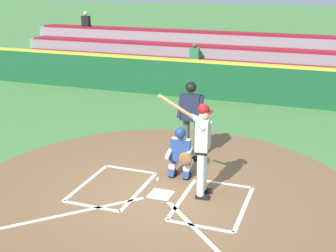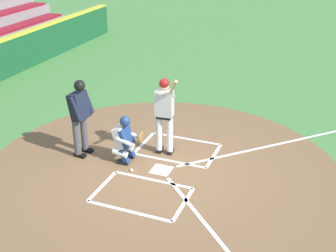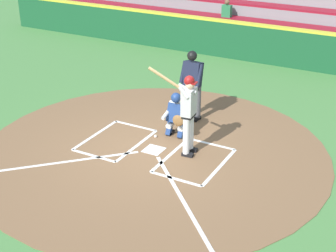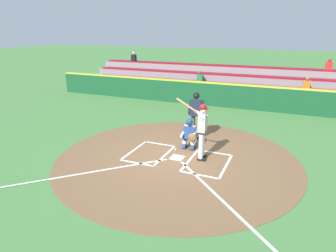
% 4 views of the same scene
% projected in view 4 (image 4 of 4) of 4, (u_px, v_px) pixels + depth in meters
% --- Properties ---
extents(ground_plane, '(120.00, 120.00, 0.00)m').
position_uv_depth(ground_plane, '(177.00, 158.00, 9.88)').
color(ground_plane, '#4C8442').
extents(dirt_circle, '(8.00, 8.00, 0.01)m').
position_uv_depth(dirt_circle, '(177.00, 158.00, 9.88)').
color(dirt_circle, brown).
rests_on(dirt_circle, ground).
extents(home_plate_and_chalk, '(7.93, 4.91, 0.01)m').
position_uv_depth(home_plate_and_chalk, '(167.00, 168.00, 9.11)').
color(home_plate_and_chalk, white).
rests_on(home_plate_and_chalk, dirt_circle).
extents(batter, '(0.90, 0.78, 2.13)m').
position_uv_depth(batter, '(202.00, 128.00, 9.45)').
color(batter, white).
rests_on(batter, ground).
extents(catcher, '(0.59, 0.60, 1.13)m').
position_uv_depth(catcher, '(190.00, 133.00, 10.46)').
color(catcher, black).
rests_on(catcher, ground).
extents(plate_umpire, '(0.60, 0.45, 1.86)m').
position_uv_depth(plate_umpire, '(196.00, 112.00, 11.29)').
color(plate_umpire, '#4C4C51').
rests_on(plate_umpire, ground).
extents(baseball, '(0.07, 0.07, 0.07)m').
position_uv_depth(baseball, '(176.00, 149.00, 10.49)').
color(baseball, white).
rests_on(baseball, ground).
extents(backstop_wall, '(22.00, 0.36, 1.31)m').
position_uv_depth(backstop_wall, '(227.00, 95.00, 16.24)').
color(backstop_wall, '#19512D').
rests_on(backstop_wall, ground).
extents(bleacher_stand, '(20.00, 3.40, 2.55)m').
position_uv_depth(bleacher_stand, '(236.00, 86.00, 18.59)').
color(bleacher_stand, gray).
rests_on(bleacher_stand, ground).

